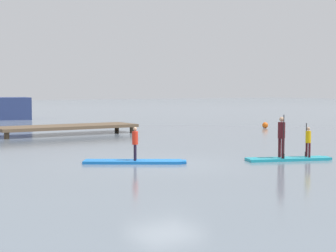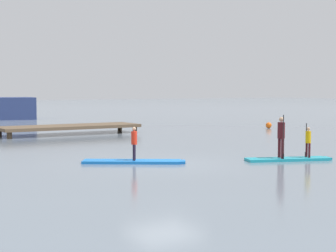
# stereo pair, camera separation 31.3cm
# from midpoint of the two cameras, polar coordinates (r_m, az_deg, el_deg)

# --- Properties ---
(ground_plane) EXTENTS (240.00, 240.00, 0.00)m
(ground_plane) POSITION_cam_midpoint_polar(r_m,az_deg,el_deg) (19.04, -0.79, -4.07)
(ground_plane) COLOR slate
(paddleboard_near) EXTENTS (3.41, 2.59, 0.10)m
(paddleboard_near) POSITION_cam_midpoint_polar(r_m,az_deg,el_deg) (19.43, -3.98, -3.77)
(paddleboard_near) COLOR blue
(paddleboard_near) RESTS_ON ground
(paddler_child_solo) EXTENTS (0.29, 0.36, 1.19)m
(paddler_child_solo) POSITION_cam_midpoint_polar(r_m,az_deg,el_deg) (19.35, -3.95, -1.64)
(paddler_child_solo) COLOR black
(paddler_child_solo) RESTS_ON paddleboard_near
(paddleboard_far) EXTENTS (3.22, 1.81, 0.10)m
(paddleboard_far) POSITION_cam_midpoint_polar(r_m,az_deg,el_deg) (20.61, 12.18, -3.41)
(paddleboard_far) COLOR #1E9EB2
(paddleboard_far) RESTS_ON ground
(paddler_adult) EXTENTS (0.35, 0.46, 1.61)m
(paddler_adult) POSITION_cam_midpoint_polar(r_m,az_deg,el_deg) (20.39, 11.44, -0.88)
(paddler_adult) COLOR #4C1419
(paddler_adult) RESTS_ON paddleboard_far
(paddler_child_front) EXTENTS (0.26, 0.38, 1.27)m
(paddler_child_front) POSITION_cam_midpoint_polar(r_m,az_deg,el_deg) (20.86, 14.12, -1.45)
(paddler_child_front) COLOR #4C1419
(paddler_child_front) RESTS_ON paddleboard_far
(floating_dock) EXTENTS (8.27, 2.60, 0.53)m
(floating_dock) POSITION_cam_midpoint_polar(r_m,az_deg,el_deg) (32.35, -10.89, -0.10)
(floating_dock) COLOR brown
(floating_dock) RESTS_ON ground
(mooring_buoy_mid) EXTENTS (0.41, 0.41, 0.41)m
(mooring_buoy_mid) POSITION_cam_midpoint_polar(r_m,az_deg,el_deg) (37.56, 9.96, 0.09)
(mooring_buoy_mid) COLOR orange
(mooring_buoy_mid) RESTS_ON ground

